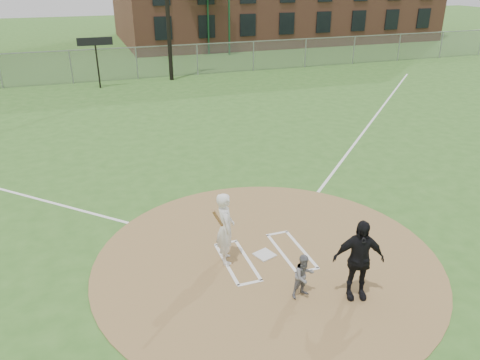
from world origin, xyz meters
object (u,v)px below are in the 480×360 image
object	(u,v)px
home_plate	(265,255)
batter_at_plate	(225,228)
catcher	(304,276)
umpire	(358,260)

from	to	relation	value
home_plate	batter_at_plate	world-z (taller)	batter_at_plate
home_plate	catcher	bearing A→B (deg)	-83.79
catcher	umpire	bearing A→B (deg)	-28.36
umpire	batter_at_plate	distance (m)	3.13
home_plate	catcher	xyz separation A→B (m)	(0.19, -1.73, 0.50)
umpire	batter_at_plate	bearing A→B (deg)	152.88
home_plate	umpire	world-z (taller)	umpire
home_plate	umpire	bearing A→B (deg)	-59.20
batter_at_plate	home_plate	bearing A→B (deg)	-6.28
catcher	umpire	size ratio (longest dim) A/B	0.55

